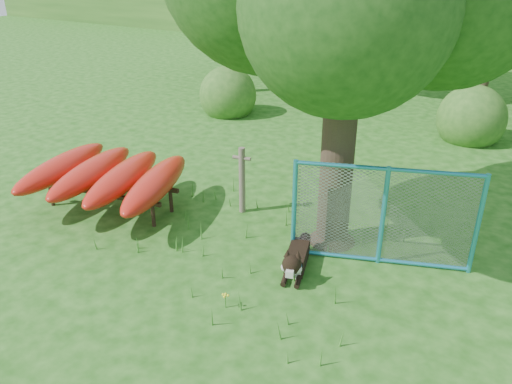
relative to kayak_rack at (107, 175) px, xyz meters
The scene contains 8 objects.
ground 3.13m from the kayak_rack, 14.91° to the right, with size 80.00×80.00×0.00m, color #184F0F.
wooden_post 2.60m from the kayak_rack, 30.44° to the left, with size 0.36×0.15×1.32m.
kayak_rack is the anchor object (origin of this frame).
husky_dog 4.14m from the kayak_rack, ahead, with size 0.64×1.26×0.58m.
fence_section 5.21m from the kayak_rack, 11.47° to the left, with size 2.69×1.13×2.79m.
wildflower_clump 3.98m from the kayak_rack, 18.71° to the right, with size 0.11×0.11×0.24m.
shrub_left 7.06m from the kayak_rack, 107.00° to the left, with size 1.80×1.80×1.80m, color #2E5E1E.
shrub_mid 9.62m from the kayak_rack, 58.95° to the left, with size 1.80×1.80×1.80m, color #2E5E1E.
Camera 1 is at (4.28, -5.01, 4.46)m, focal length 35.00 mm.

